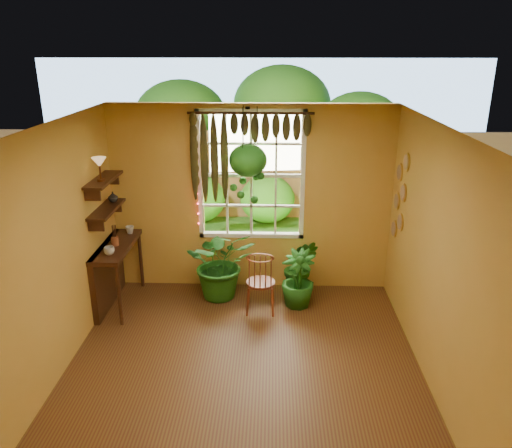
{
  "coord_description": "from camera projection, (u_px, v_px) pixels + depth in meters",
  "views": [
    {
      "loc": [
        0.31,
        -4.56,
        3.45
      ],
      "look_at": [
        0.11,
        1.15,
        1.38
      ],
      "focal_mm": 35.0,
      "sensor_mm": 36.0,
      "label": 1
    }
  ],
  "objects": [
    {
      "name": "cup_b",
      "position": [
        130.0,
        230.0,
        7.09
      ],
      "size": [
        0.15,
        0.15,
        0.11
      ],
      "primitive_type": "imported",
      "rotation": [
        0.0,
        0.0,
        -0.37
      ],
      "color": "beige",
      "rests_on": "counter_ledge"
    },
    {
      "name": "potted_plant_mid",
      "position": [
        300.0,
        267.0,
        7.15
      ],
      "size": [
        0.5,
        0.41,
        0.86
      ],
      "primitive_type": "imported",
      "rotation": [
        0.0,
        0.0,
        -0.07
      ],
      "color": "#174B14",
      "rests_on": "floor"
    },
    {
      "name": "shelf_lower",
      "position": [
        107.0,
        209.0,
        6.56
      ],
      "size": [
        0.25,
        0.9,
        0.04
      ],
      "primitive_type": "cube",
      "color": "#3A2110",
      "rests_on": "wall_left"
    },
    {
      "name": "shelf_vase",
      "position": [
        113.0,
        197.0,
        6.79
      ],
      "size": [
        0.14,
        0.14,
        0.14
      ],
      "primitive_type": "imported",
      "rotation": [
        0.0,
        0.0,
        -0.02
      ],
      "color": "#B2AD99",
      "rests_on": "shelf_lower"
    },
    {
      "name": "window",
      "position": [
        251.0,
        175.0,
        7.04
      ],
      "size": [
        1.52,
        0.1,
        1.86
      ],
      "color": "white",
      "rests_on": "wall_back"
    },
    {
      "name": "windsor_chair",
      "position": [
        260.0,
        291.0,
        6.74
      ],
      "size": [
        0.4,
        0.42,
        1.05
      ],
      "rotation": [
        0.0,
        0.0,
        -0.01
      ],
      "color": "maroon",
      "rests_on": "floor"
    },
    {
      "name": "wall_back",
      "position": [
        251.0,
        200.0,
        7.13
      ],
      "size": [
        4.0,
        0.0,
        4.0
      ],
      "primitive_type": "plane",
      "rotation": [
        1.57,
        0.0,
        0.0
      ],
      "color": "gold",
      "rests_on": "floor"
    },
    {
      "name": "backyard",
      "position": [
        270.0,
        143.0,
        11.48
      ],
      "size": [
        14.0,
        10.0,
        12.0
      ],
      "color": "#215D1A",
      "rests_on": "ground"
    },
    {
      "name": "valance_vine",
      "position": [
        244.0,
        136.0,
        6.73
      ],
      "size": [
        1.7,
        0.12,
        1.1
      ],
      "color": "#3A2110",
      "rests_on": "window"
    },
    {
      "name": "ceiling",
      "position": [
        240.0,
        131.0,
        4.55
      ],
      "size": [
        4.5,
        4.5,
        0.0
      ],
      "primitive_type": "plane",
      "rotation": [
        3.14,
        0.0,
        0.0
      ],
      "color": "silver",
      "rests_on": "wall_back"
    },
    {
      "name": "wall_plates",
      "position": [
        400.0,
        197.0,
        6.56
      ],
      "size": [
        0.04,
        0.32,
        1.1
      ],
      "primitive_type": null,
      "color": "beige",
      "rests_on": "wall_right"
    },
    {
      "name": "potted_plant_left",
      "position": [
        221.0,
        263.0,
        7.07
      ],
      "size": [
        1.07,
        0.96,
        1.06
      ],
      "primitive_type": "imported",
      "rotation": [
        0.0,
        0.0,
        0.16
      ],
      "color": "#174B14",
      "rests_on": "floor"
    },
    {
      "name": "hanging_basket",
      "position": [
        248.0,
        164.0,
        6.6
      ],
      "size": [
        0.51,
        0.51,
        1.26
      ],
      "color": "black",
      "rests_on": "ceiling"
    },
    {
      "name": "potted_plant_right",
      "position": [
        298.0,
        279.0,
        6.85
      ],
      "size": [
        0.6,
        0.6,
        0.82
      ],
      "primitive_type": "imported",
      "rotation": [
        0.0,
        0.0,
        -0.41
      ],
      "color": "#174B14",
      "rests_on": "floor"
    },
    {
      "name": "floor",
      "position": [
        242.0,
        378.0,
        5.47
      ],
      "size": [
        4.5,
        4.5,
        0.0
      ],
      "primitive_type": "plane",
      "color": "brown",
      "rests_on": "ground"
    },
    {
      "name": "tiffany_lamp",
      "position": [
        99.0,
        164.0,
        6.22
      ],
      "size": [
        0.18,
        0.18,
        0.3
      ],
      "color": "#583019",
      "rests_on": "shelf_upper"
    },
    {
      "name": "cup_a",
      "position": [
        109.0,
        251.0,
        6.39
      ],
      "size": [
        0.18,
        0.18,
        0.11
      ],
      "primitive_type": "imported",
      "rotation": [
        0.0,
        0.0,
        -0.41
      ],
      "color": "silver",
      "rests_on": "counter_ledge"
    },
    {
      "name": "counter_ledge",
      "position": [
        111.0,
        268.0,
        6.85
      ],
      "size": [
        0.4,
        1.2,
        0.9
      ],
      "color": "#3A2110",
      "rests_on": "floor"
    },
    {
      "name": "wall_left",
      "position": [
        45.0,
        263.0,
        5.08
      ],
      "size": [
        0.0,
        4.5,
        4.5
      ],
      "primitive_type": "plane",
      "rotation": [
        1.57,
        0.0,
        1.57
      ],
      "color": "gold",
      "rests_on": "floor"
    },
    {
      "name": "string_lights",
      "position": [
        197.0,
        173.0,
        6.96
      ],
      "size": [
        0.03,
        0.03,
        1.54
      ],
      "primitive_type": null,
      "color": "#FF2633",
      "rests_on": "window"
    },
    {
      "name": "shelf_upper",
      "position": [
        104.0,
        180.0,
        6.42
      ],
      "size": [
        0.25,
        0.9,
        0.04
      ],
      "primitive_type": "cube",
      "color": "#3A2110",
      "rests_on": "wall_left"
    },
    {
      "name": "wall_right",
      "position": [
        442.0,
        269.0,
        4.95
      ],
      "size": [
        0.0,
        4.5,
        4.5
      ],
      "primitive_type": "plane",
      "rotation": [
        1.57,
        0.0,
        -1.57
      ],
      "color": "gold",
      "rests_on": "floor"
    },
    {
      "name": "brush_jar",
      "position": [
        114.0,
        235.0,
        6.65
      ],
      "size": [
        0.1,
        0.1,
        0.36
      ],
      "color": "brown",
      "rests_on": "counter_ledge"
    }
  ]
}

